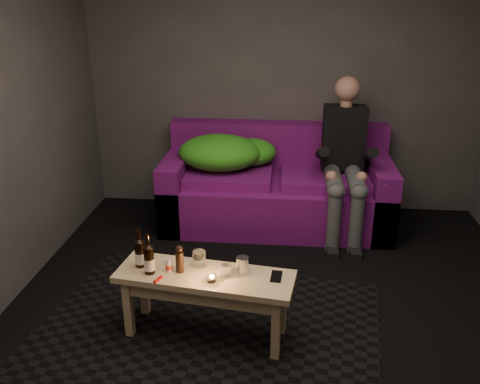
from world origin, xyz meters
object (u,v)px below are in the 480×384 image
Objects in this scene: coffee_table at (205,285)px; steel_cup at (242,265)px; beer_bottle_b at (149,259)px; sofa at (276,189)px; beer_bottle_a at (140,253)px; person at (344,156)px.

steel_cup reaches higher than coffee_table.
sofa is at bearing 67.99° from beer_bottle_b.
person is at bearing 48.24° from beer_bottle_a.
beer_bottle_a is (-1.49, -1.66, -0.18)m from person.
person is 2.24m from beer_bottle_a.
coffee_table is (-0.42, -1.90, 0.05)m from sofa.
steel_cup is (-0.80, -1.68, -0.23)m from person.
coffee_table is at bearing -121.24° from person.
sofa is at bearing 77.55° from coffee_table.
beer_bottle_b is 0.61m from steel_cup.
sofa is 1.82× the size of coffee_table.
beer_bottle_b is at bearing -174.16° from steel_cup.
sofa is at bearing 164.01° from person.
person is (0.62, -0.18, 0.42)m from sofa.
person reaches higher than steel_cup.
beer_bottle_b is (-1.40, -1.74, -0.18)m from person.
beer_bottle_b is at bearing -176.41° from coffee_table.
sofa is 2.09m from beer_bottle_b.
beer_bottle_b is at bearing -43.68° from beer_bottle_a.
coffee_table is at bearing -7.41° from beer_bottle_a.
beer_bottle_a is (-0.44, 0.06, 0.18)m from coffee_table.
beer_bottle_b is (-0.36, -0.02, 0.19)m from coffee_table.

